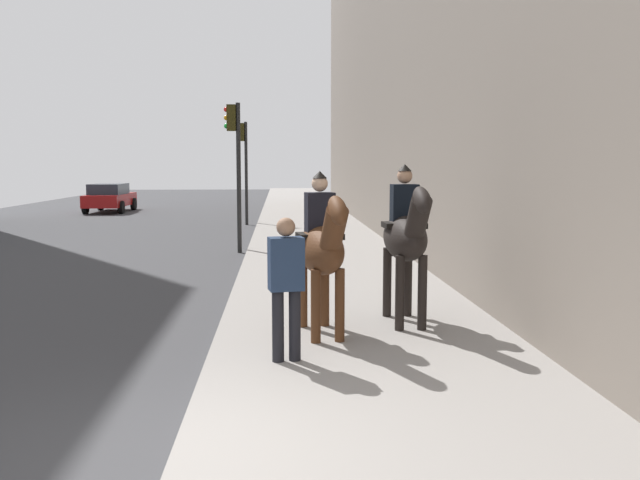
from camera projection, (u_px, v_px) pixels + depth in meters
name	position (u px, v px, depth m)	size (l,w,h in m)	color
sidewalk_slab	(424.00, 457.00, 5.60)	(120.00, 4.12, 0.12)	gray
mounted_horse_near	(322.00, 247.00, 9.19)	(2.15, 0.78, 2.22)	#4C2B16
mounted_horse_far	(406.00, 236.00, 9.83)	(2.15, 0.62, 2.31)	black
pedestrian_greeting	(286.00, 279.00, 8.00)	(0.32, 0.44, 1.70)	black
car_near_lane	(110.00, 197.00, 34.61)	(4.47, 1.97, 1.44)	maroon
traffic_light_near_curb	(235.00, 153.00, 18.53)	(0.20, 0.44, 4.06)	black
traffic_light_far_curb	(244.00, 157.00, 27.12)	(0.20, 0.44, 4.08)	black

